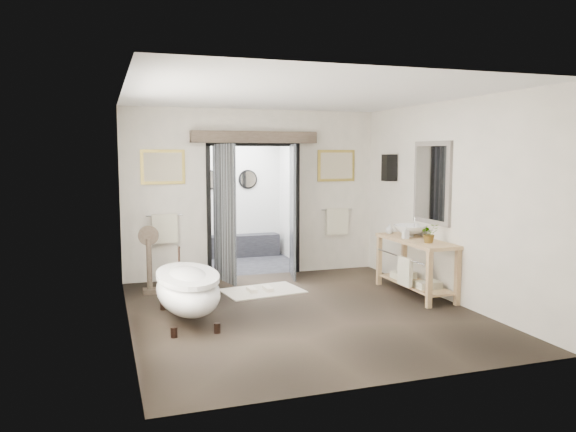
% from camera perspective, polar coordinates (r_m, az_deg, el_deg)
% --- Properties ---
extents(ground_plane, '(5.00, 5.00, 0.00)m').
position_cam_1_polar(ground_plane, '(7.71, 1.43, -9.75)').
color(ground_plane, '#45372B').
extents(room_shell, '(4.52, 5.02, 2.91)m').
position_cam_1_polar(room_shell, '(7.29, 1.52, 4.15)').
color(room_shell, silver).
rests_on(room_shell, ground_plane).
extents(shower_room, '(2.22, 2.01, 2.51)m').
position_cam_1_polar(shower_room, '(11.31, -5.43, 0.08)').
color(shower_room, black).
rests_on(shower_room, ground_plane).
extents(back_wall_dressing, '(3.82, 0.79, 2.52)m').
position_cam_1_polar(back_wall_dressing, '(9.64, -3.22, 2.93)').
color(back_wall_dressing, black).
rests_on(back_wall_dressing, ground_plane).
extents(clawfoot_tub, '(0.78, 1.74, 0.85)m').
position_cam_1_polar(clawfoot_tub, '(7.35, -10.16, -7.32)').
color(clawfoot_tub, black).
rests_on(clawfoot_tub, ground_plane).
extents(vanity, '(0.57, 1.60, 0.85)m').
position_cam_1_polar(vanity, '(8.75, 12.75, -4.56)').
color(vanity, tan).
rests_on(vanity, ground_plane).
extents(pedestal_mirror, '(0.31, 0.20, 1.05)m').
position_cam_1_polar(pedestal_mirror, '(8.87, -13.92, -4.79)').
color(pedestal_mirror, brown).
rests_on(pedestal_mirror, ground_plane).
extents(rug, '(1.31, 0.97, 0.01)m').
position_cam_1_polar(rug, '(8.84, -2.62, -7.60)').
color(rug, beige).
rests_on(rug, ground_plane).
extents(slippers, '(0.37, 0.28, 0.05)m').
position_cam_1_polar(slippers, '(8.81, -2.88, -7.42)').
color(slippers, beige).
rests_on(slippers, rug).
extents(basin, '(0.55, 0.55, 0.18)m').
position_cam_1_polar(basin, '(8.96, 12.30, -1.48)').
color(basin, white).
rests_on(basin, vanity).
extents(plant, '(0.28, 0.25, 0.28)m').
position_cam_1_polar(plant, '(8.38, 14.17, -1.71)').
color(plant, gray).
rests_on(plant, vanity).
extents(soap_bottle_a, '(0.09, 0.09, 0.19)m').
position_cam_1_polar(soap_bottle_a, '(8.72, 11.86, -1.64)').
color(soap_bottle_a, gray).
rests_on(soap_bottle_a, vanity).
extents(soap_bottle_b, '(0.13, 0.13, 0.16)m').
position_cam_1_polar(soap_bottle_b, '(9.21, 10.27, -1.28)').
color(soap_bottle_b, gray).
rests_on(soap_bottle_b, vanity).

